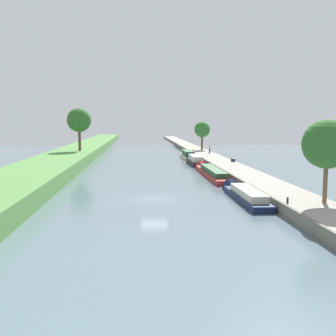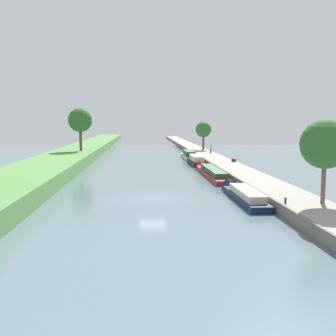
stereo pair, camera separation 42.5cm
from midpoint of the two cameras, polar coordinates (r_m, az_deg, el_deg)
name	(u,v)px [view 2 (the right image)]	position (r m, az deg, el deg)	size (l,w,h in m)	color
ground_plane	(153,198)	(36.37, -1.91, -4.48)	(160.00, 160.00, 0.00)	slate
left_grassy_bank	(2,191)	(38.29, -22.95, -3.13)	(8.23, 260.00, 1.74)	#518442
right_towpath	(275,192)	(38.50, 15.80, -3.40)	(4.17, 260.00, 0.93)	gray
stone_quay	(253,192)	(37.81, 12.64, -3.45)	(0.25, 260.00, 0.98)	#6B665B
narrowboat_navy	(243,195)	(36.40, 11.28, -3.85)	(1.82, 11.20, 1.76)	#141E42
narrowboat_red	(211,172)	(51.52, 6.57, -0.61)	(1.82, 16.80, 1.77)	maroon
narrowboat_black	(195,160)	(65.71, 4.24, 1.13)	(1.92, 10.50, 2.12)	black
narrowboat_cream	(188,155)	(76.45, 3.15, 1.93)	(2.09, 11.37, 2.21)	beige
tree_rightbank_near	(325,144)	(31.61, 22.46, 3.23)	(3.75, 3.75, 6.39)	brown
tree_rightbank_midnear	(203,130)	(86.23, 5.37, 5.63)	(3.47, 3.47, 6.22)	brown
tree_leftbank_upstream	(80,120)	(73.65, -12.62, 6.85)	(4.41, 4.41, 7.88)	brown
person_walking	(211,149)	(77.14, 6.46, 2.83)	(0.34, 0.34, 1.66)	#282D42
mooring_bollard_near	(285,200)	(31.06, 17.25, -4.57)	(0.16, 0.16, 0.45)	black
mooring_bollard_far	(194,150)	(81.15, 4.00, 2.59)	(0.16, 0.16, 0.45)	black
park_bench	(234,159)	(61.45, 9.82, 1.27)	(0.44, 1.50, 0.47)	#333338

